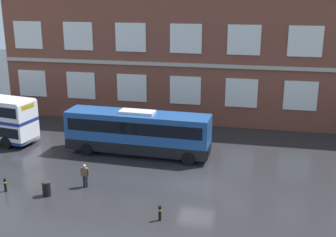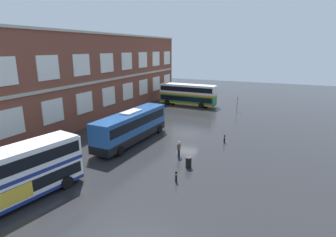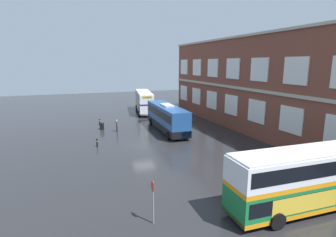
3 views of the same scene
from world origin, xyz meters
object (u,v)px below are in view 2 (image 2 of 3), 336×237
waiting_passenger (179,148)px  bus_stand_flag (237,103)px  touring_coach (132,127)px  station_litter_bin (189,162)px  safety_bollard_east (176,176)px  safety_bollard_west (224,139)px  double_decker_middle (188,94)px  double_decker_near (6,179)px

waiting_passenger → bus_stand_flag: (22.81, -1.89, 0.70)m
touring_coach → station_litter_bin: size_ratio=11.75×
touring_coach → bus_stand_flag: touring_coach is taller
safety_bollard_east → safety_bollard_west: bearing=-8.1°
double_decker_middle → touring_coach: double_decker_middle is taller
double_decker_near → double_decker_middle: bearing=0.5°
touring_coach → safety_bollard_west: 11.09m
safety_bollard_east → double_decker_middle: bearing=18.2°
touring_coach → safety_bollard_east: (-7.01, -8.56, -1.42)m
station_litter_bin → safety_bollard_east: size_ratio=1.08×
touring_coach → safety_bollard_east: bearing=-129.3°
touring_coach → waiting_passenger: 7.11m
double_decker_near → double_decker_middle: (37.99, 0.31, 0.00)m
double_decker_near → bus_stand_flag: (36.04, -9.59, -0.51)m
double_decker_near → safety_bollard_east: 12.61m
waiting_passenger → touring_coach: bearing=74.1°
touring_coach → station_litter_bin: bearing=-114.7°
double_decker_middle → safety_bollard_west: double_decker_middle is taller
station_litter_bin → safety_bollard_west: 8.30m
double_decker_middle → safety_bollard_west: size_ratio=11.68×
double_decker_near → safety_bollard_west: size_ratio=11.87×
double_decker_middle → safety_bollard_west: (-18.64, -11.39, -1.66)m
waiting_passenger → safety_bollard_west: waiting_passenger is taller
waiting_passenger → station_litter_bin: 2.74m
touring_coach → waiting_passenger: (-1.93, -6.78, -0.98)m
safety_bollard_west → bus_stand_flag: bearing=5.1°
safety_bollard_west → safety_bollard_east: (-11.21, 1.60, 0.00)m
waiting_passenger → safety_bollard_east: bearing=-160.6°
safety_bollard_west → waiting_passenger: bearing=151.1°
double_decker_near → touring_coach: (15.15, -0.92, -0.24)m
double_decker_near → waiting_passenger: double_decker_near is taller
waiting_passenger → station_litter_bin: (-2.02, -1.79, -0.41)m
station_litter_bin → safety_bollard_west: (8.15, -1.59, -0.03)m
safety_bollard_east → double_decker_near: bearing=130.6°
touring_coach → station_litter_bin: touring_coach is taller
double_decker_middle → safety_bollard_west: bearing=-148.6°
waiting_passenger → bus_stand_flag: size_ratio=0.63×
safety_bollard_west → safety_bollard_east: size_ratio=1.00×
touring_coach → safety_bollard_east: touring_coach is taller
station_litter_bin → safety_bollard_east: bearing=179.9°
bus_stand_flag → safety_bollard_east: 27.92m
double_decker_near → bus_stand_flag: double_decker_near is taller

